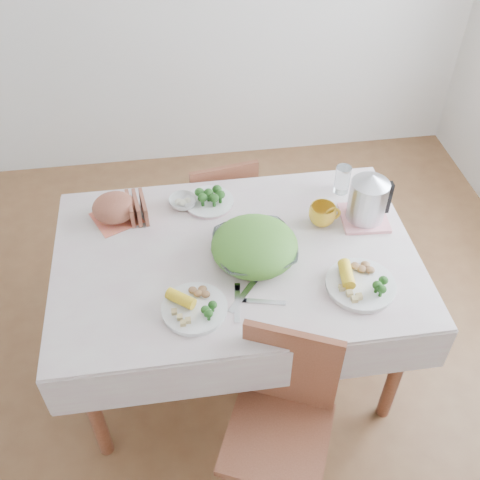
{
  "coord_description": "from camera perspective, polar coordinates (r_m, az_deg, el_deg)",
  "views": [
    {
      "loc": [
        -0.22,
        -1.62,
        2.42
      ],
      "look_at": [
        0.02,
        0.02,
        0.82
      ],
      "focal_mm": 42.0,
      "sensor_mm": 36.0,
      "label": 1
    }
  ],
  "objects": [
    {
      "name": "fork_right",
      "position": [
        2.18,
        0.46,
        -5.5
      ],
      "size": [
        0.15,
        0.18,
        0.0
      ],
      "primitive_type": "cube",
      "rotation": [
        0.0,
        0.0,
        -0.68
      ],
      "color": "silver",
      "rests_on": "tablecloth"
    },
    {
      "name": "floor",
      "position": [
        2.92,
        -0.34,
        -11.97
      ],
      "size": [
        3.6,
        3.6,
        0.0
      ],
      "primitive_type": "plane",
      "color": "brown",
      "rests_on": "ground"
    },
    {
      "name": "bread_loaf",
      "position": [
        2.51,
        -12.62,
        3.16
      ],
      "size": [
        0.23,
        0.22,
        0.12
      ],
      "primitive_type": "ellipsoid",
      "rotation": [
        0.0,
        0.0,
        0.21
      ],
      "color": "brown",
      "rests_on": "napkin"
    },
    {
      "name": "salad_bowl",
      "position": [
        2.29,
        1.48,
        -1.04
      ],
      "size": [
        0.36,
        0.36,
        0.08
      ],
      "primitive_type": "imported",
      "rotation": [
        0.0,
        0.0,
        0.1
      ],
      "color": "white",
      "rests_on": "tablecloth"
    },
    {
      "name": "dinner_plate_right",
      "position": [
        2.25,
        12.14,
        -4.49
      ],
      "size": [
        0.37,
        0.37,
        0.02
      ],
      "primitive_type": "cylinder",
      "rotation": [
        0.0,
        0.0,
        -0.45
      ],
      "color": "white",
      "rests_on": "tablecloth"
    },
    {
      "name": "yellow_mug",
      "position": [
        2.46,
        8.36,
        2.56
      ],
      "size": [
        0.13,
        0.13,
        0.09
      ],
      "primitive_type": "imported",
      "rotation": [
        0.0,
        0.0,
        -0.05
      ],
      "color": "gold",
      "rests_on": "tablecloth"
    },
    {
      "name": "electric_kettle",
      "position": [
        2.47,
        12.87,
        4.18
      ],
      "size": [
        0.21,
        0.21,
        0.23
      ],
      "primitive_type": "cylinder",
      "rotation": [
        0.0,
        0.0,
        -0.3
      ],
      "color": "#B2B5BA",
      "rests_on": "pink_tray"
    },
    {
      "name": "tablecloth",
      "position": [
        2.33,
        -0.42,
        -1.52
      ],
      "size": [
        1.5,
        1.0,
        0.01
      ],
      "primitive_type": "cube",
      "color": "beige",
      "rests_on": "dining_table"
    },
    {
      "name": "pink_tray",
      "position": [
        2.54,
        12.48,
        2.22
      ],
      "size": [
        0.22,
        0.22,
        0.02
      ],
      "primitive_type": "cube",
      "rotation": [
        0.0,
        0.0,
        -0.08
      ],
      "color": "pink",
      "rests_on": "tablecloth"
    },
    {
      "name": "napkin",
      "position": [
        2.55,
        -12.43,
        2.21
      ],
      "size": [
        0.25,
        0.25,
        0.0
      ],
      "primitive_type": "cube",
      "rotation": [
        0.0,
        0.0,
        0.44
      ],
      "color": "#FF7C5D",
      "rests_on": "tablecloth"
    },
    {
      "name": "chair_far",
      "position": [
        3.05,
        -2.39,
        4.04
      ],
      "size": [
        0.42,
        0.42,
        0.8
      ],
      "primitive_type": "cube",
      "rotation": [
        0.0,
        0.0,
        3.31
      ],
      "color": "brown",
      "rests_on": "floor"
    },
    {
      "name": "chair_near",
      "position": [
        2.2,
        3.88,
        -18.85
      ],
      "size": [
        0.5,
        0.5,
        0.85
      ],
      "primitive_type": "cube",
      "rotation": [
        0.0,
        0.0,
        -0.42
      ],
      "color": "brown",
      "rests_on": "floor"
    },
    {
      "name": "broccoli_plate",
      "position": [
        2.56,
        -3.17,
        3.86
      ],
      "size": [
        0.27,
        0.27,
        0.02
      ],
      "primitive_type": "cylinder",
      "rotation": [
        0.0,
        0.0,
        0.25
      ],
      "color": "beige",
      "rests_on": "tablecloth"
    },
    {
      "name": "glass_tumbler",
      "position": [
        2.64,
        10.35,
        6.02
      ],
      "size": [
        0.09,
        0.09,
        0.14
      ],
      "primitive_type": "cylinder",
      "rotation": [
        0.0,
        0.0,
        -0.35
      ],
      "color": "white",
      "rests_on": "tablecloth"
    },
    {
      "name": "fruit_bowl",
      "position": [
        2.55,
        -5.82,
        3.85
      ],
      "size": [
        0.14,
        0.14,
        0.04
      ],
      "primitive_type": "imported",
      "rotation": [
        0.0,
        0.0,
        0.08
      ],
      "color": "white",
      "rests_on": "tablecloth"
    },
    {
      "name": "fork_left",
      "position": [
        2.15,
        -0.28,
        -6.47
      ],
      "size": [
        0.05,
        0.18,
        0.0
      ],
      "primitive_type": "cube",
      "rotation": [
        0.0,
        0.0,
        -0.14
      ],
      "color": "silver",
      "rests_on": "tablecloth"
    },
    {
      "name": "dinner_plate_left",
      "position": [
        2.13,
        -4.64,
        -6.96
      ],
      "size": [
        0.34,
        0.34,
        0.02
      ],
      "primitive_type": "cylinder",
      "rotation": [
        0.0,
        0.0,
        0.55
      ],
      "color": "white",
      "rests_on": "tablecloth"
    },
    {
      "name": "dining_table",
      "position": [
        2.62,
        -0.37,
        -7.37
      ],
      "size": [
        1.4,
        0.9,
        0.75
      ],
      "primitive_type": "cube",
      "color": "brown",
      "rests_on": "floor"
    },
    {
      "name": "knife",
      "position": [
        2.15,
        2.3,
        -6.27
      ],
      "size": [
        0.18,
        0.06,
        0.0
      ],
      "primitive_type": "cube",
      "rotation": [
        0.0,
        0.0,
        1.34
      ],
      "color": "silver",
      "rests_on": "tablecloth"
    }
  ]
}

